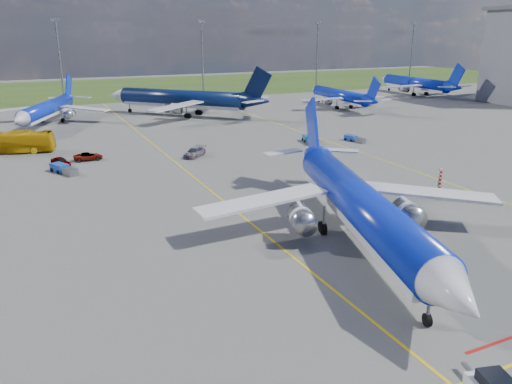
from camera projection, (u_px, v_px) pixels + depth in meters
name	position (u px, v px, depth m)	size (l,w,h in m)	color
ground	(287.00, 252.00, 45.53)	(400.00, 400.00, 0.00)	#50504D
grass_strip	(85.00, 90.00, 175.19)	(400.00, 80.00, 0.01)	#2D4719
taxiway_lines	(194.00, 176.00, 69.54)	(60.25, 160.00, 0.02)	yellow
floodlight_masts	(135.00, 57.00, 140.78)	(202.20, 0.50, 22.70)	slate
warning_post	(440.00, 180.00, 62.38)	(0.50, 0.50, 3.00)	red
bg_jet_nnw	(49.00, 124.00, 109.24)	(27.52, 36.12, 9.46)	#0D26BC
bg_jet_n	(182.00, 116.00, 120.09)	(34.21, 44.90, 11.76)	#07153D
bg_jet_ne	(339.00, 108.00, 133.28)	(26.33, 34.56, 9.05)	#0D26BC
bg_jet_ene	(414.00, 95.00, 160.58)	(30.50, 40.03, 10.48)	#0D26BC
main_airliner	(357.00, 243.00, 47.60)	(32.62, 42.81, 11.21)	#0D26BC
apron_bus	(13.00, 142.00, 82.63)	(3.03, 12.94, 3.60)	#D39E0C
service_car_a	(61.00, 161.00, 75.12)	(1.50, 3.73, 1.27)	#999999
service_car_b	(88.00, 156.00, 78.19)	(2.04, 4.42, 1.23)	#999999
service_car_c	(195.00, 152.00, 80.47)	(2.05, 5.03, 1.46)	#999999
baggage_tug_w	(354.00, 139.00, 91.77)	(1.98, 4.62, 1.00)	#1C40AA
baggage_tug_c	(63.00, 169.00, 71.04)	(3.53, 5.44, 1.20)	#1A3F9E
baggage_tug_e	(309.00, 140.00, 90.62)	(2.81, 5.48, 1.19)	#164F86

